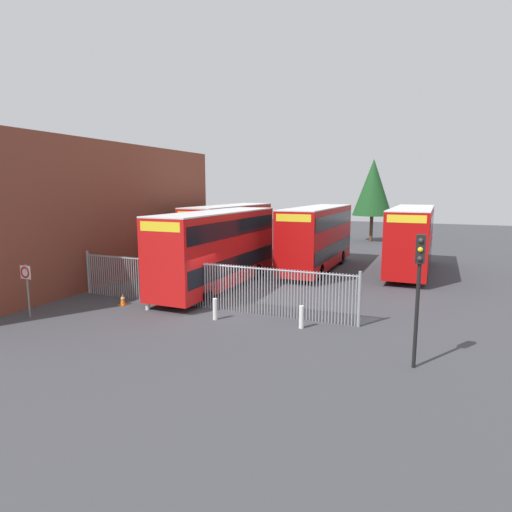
# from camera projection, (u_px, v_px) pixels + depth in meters

# --- Properties ---
(ground_plane) EXTENTS (100.00, 100.00, 0.00)m
(ground_plane) POSITION_uv_depth(u_px,v_px,m) (280.00, 278.00, 27.61)
(ground_plane) COLOR #3D3D42
(depot_building_brick) EXTENTS (8.81, 21.42, 8.41)m
(depot_building_brick) POSITION_uv_depth(u_px,v_px,m) (62.00, 212.00, 27.33)
(depot_building_brick) COLOR brown
(depot_building_brick) RESTS_ON ground
(palisade_fence) EXTENTS (14.74, 0.14, 2.35)m
(palisade_fence) POSITION_uv_depth(u_px,v_px,m) (205.00, 284.00, 20.53)
(palisade_fence) COLOR gray
(palisade_fence) RESTS_ON ground
(double_decker_bus_near_gate) EXTENTS (2.54, 10.81, 4.42)m
(double_decker_bus_near_gate) POSITION_uv_depth(u_px,v_px,m) (218.00, 247.00, 24.30)
(double_decker_bus_near_gate) COLOR red
(double_decker_bus_near_gate) RESTS_ON ground
(double_decker_bus_behind_fence_left) EXTENTS (2.54, 10.81, 4.42)m
(double_decker_bus_behind_fence_left) POSITION_uv_depth(u_px,v_px,m) (317.00, 236.00, 29.93)
(double_decker_bus_behind_fence_left) COLOR #B70C0C
(double_decker_bus_behind_fence_left) RESTS_ON ground
(double_decker_bus_behind_fence_right) EXTENTS (2.54, 10.81, 4.42)m
(double_decker_bus_behind_fence_right) POSITION_uv_depth(u_px,v_px,m) (230.00, 232.00, 32.73)
(double_decker_bus_behind_fence_right) COLOR red
(double_decker_bus_behind_fence_right) RESTS_ON ground
(double_decker_bus_far_back) EXTENTS (2.54, 10.81, 4.42)m
(double_decker_bus_far_back) POSITION_uv_depth(u_px,v_px,m) (411.00, 237.00, 29.14)
(double_decker_bus_far_back) COLOR #B70C0C
(double_decker_bus_far_back) RESTS_ON ground
(bollard_near_left) EXTENTS (0.20, 0.20, 0.95)m
(bollard_near_left) POSITION_uv_depth(u_px,v_px,m) (147.00, 300.00, 20.30)
(bollard_near_left) COLOR silver
(bollard_near_left) RESTS_ON ground
(bollard_center_front) EXTENTS (0.20, 0.20, 0.95)m
(bollard_center_front) POSITION_uv_depth(u_px,v_px,m) (215.00, 309.00, 18.76)
(bollard_center_front) COLOR silver
(bollard_center_front) RESTS_ON ground
(bollard_near_right) EXTENTS (0.20, 0.20, 0.95)m
(bollard_near_right) POSITION_uv_depth(u_px,v_px,m) (301.00, 317.00, 17.60)
(bollard_near_right) COLOR silver
(bollard_near_right) RESTS_ON ground
(traffic_cone_by_gate) EXTENTS (0.34, 0.34, 0.59)m
(traffic_cone_by_gate) POSITION_uv_depth(u_px,v_px,m) (123.00, 299.00, 21.14)
(traffic_cone_by_gate) COLOR orange
(traffic_cone_by_gate) RESTS_ON ground
(speed_limit_sign_post) EXTENTS (0.60, 0.14, 2.40)m
(speed_limit_sign_post) POSITION_uv_depth(u_px,v_px,m) (26.00, 278.00, 18.89)
(speed_limit_sign_post) COLOR slate
(speed_limit_sign_post) RESTS_ON ground
(traffic_light_kerbside) EXTENTS (0.28, 0.33, 4.30)m
(traffic_light_kerbside) POSITION_uv_depth(u_px,v_px,m) (419.00, 277.00, 13.33)
(traffic_light_kerbside) COLOR black
(traffic_light_kerbside) RESTS_ON ground
(tree_tall_back) EXTENTS (4.16, 4.16, 8.75)m
(tree_tall_back) POSITION_uv_depth(u_px,v_px,m) (373.00, 188.00, 45.58)
(tree_tall_back) COLOR #4C3823
(tree_tall_back) RESTS_ON ground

